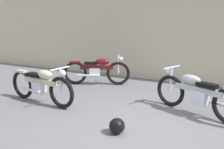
{
  "coord_description": "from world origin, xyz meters",
  "views": [
    {
      "loc": [
        1.13,
        -3.32,
        1.78
      ],
      "look_at": [
        -1.39,
        1.65,
        0.55
      ],
      "focal_mm": 35.7,
      "sensor_mm": 36.0,
      "label": 1
    }
  ],
  "objects_px": {
    "helmet": "(117,126)",
    "motorcycle_silver": "(197,94)",
    "motorcycle_maroon": "(97,70)",
    "motorcycle_cream": "(41,85)"
  },
  "relations": [
    {
      "from": "helmet",
      "to": "motorcycle_silver",
      "type": "relative_size",
      "value": 0.14
    },
    {
      "from": "helmet",
      "to": "motorcycle_maroon",
      "type": "relative_size",
      "value": 0.14
    },
    {
      "from": "motorcycle_silver",
      "to": "helmet",
      "type": "bearing_deg",
      "value": 77.53
    },
    {
      "from": "motorcycle_cream",
      "to": "motorcycle_silver",
      "type": "xyz_separation_m",
      "value": [
        3.31,
        0.92,
        -0.0
      ]
    },
    {
      "from": "helmet",
      "to": "motorcycle_cream",
      "type": "xyz_separation_m",
      "value": [
        -2.23,
        0.57,
        0.3
      ]
    },
    {
      "from": "motorcycle_cream",
      "to": "motorcycle_maroon",
      "type": "bearing_deg",
      "value": 86.3
    },
    {
      "from": "motorcycle_silver",
      "to": "motorcycle_cream",
      "type": "bearing_deg",
      "value": 38.86
    },
    {
      "from": "helmet",
      "to": "motorcycle_cream",
      "type": "height_order",
      "value": "motorcycle_cream"
    },
    {
      "from": "motorcycle_cream",
      "to": "helmet",
      "type": "bearing_deg",
      "value": -9.42
    },
    {
      "from": "helmet",
      "to": "motorcycle_maroon",
      "type": "xyz_separation_m",
      "value": [
        -1.92,
        2.61,
        0.3
      ]
    }
  ]
}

